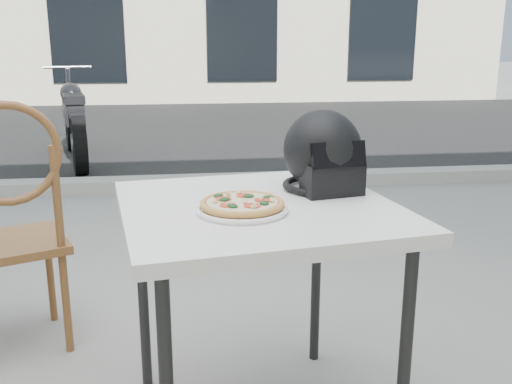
{
  "coord_description": "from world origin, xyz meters",
  "views": [
    {
      "loc": [
        0.23,
        -2.3,
        1.34
      ],
      "look_at": [
        0.46,
        -0.56,
        0.88
      ],
      "focal_mm": 40.0,
      "sensor_mm": 36.0,
      "label": 1
    }
  ],
  "objects": [
    {
      "name": "ground",
      "position": [
        0.0,
        0.0,
        0.0
      ],
      "size": [
        80.0,
        80.0,
        0.0
      ],
      "primitive_type": "plane",
      "color": "gray",
      "rests_on": "ground"
    },
    {
      "name": "street_asphalt",
      "position": [
        0.0,
        7.0,
        0.0
      ],
      "size": [
        30.0,
        8.0,
        0.0
      ],
      "primitive_type": "cube",
      "color": "black",
      "rests_on": "ground"
    },
    {
      "name": "curb",
      "position": [
        0.0,
        3.0,
        0.06
      ],
      "size": [
        30.0,
        0.25,
        0.12
      ],
      "primitive_type": "cube",
      "color": "#A09E95",
      "rests_on": "ground"
    },
    {
      "name": "cafe_table_main",
      "position": [
        0.47,
        -0.52,
        0.76
      ],
      "size": [
        0.99,
        0.99,
        0.83
      ],
      "rotation": [
        0.0,
        0.0,
        0.15
      ],
      "color": "white",
      "rests_on": "ground"
    },
    {
      "name": "plate",
      "position": [
        0.41,
        -0.61,
        0.84
      ],
      "size": [
        0.37,
        0.37,
        0.02
      ],
      "rotation": [
        0.0,
        0.0,
        0.36
      ],
      "color": "white",
      "rests_on": "cafe_table_main"
    },
    {
      "name": "pizza",
      "position": [
        0.41,
        -0.61,
        0.86
      ],
      "size": [
        0.3,
        0.3,
        0.03
      ],
      "rotation": [
        0.0,
        0.0,
        -0.14
      ],
      "color": "#DA9C4F",
      "rests_on": "plate"
    },
    {
      "name": "helmet",
      "position": [
        0.73,
        -0.37,
        0.96
      ],
      "size": [
        0.33,
        0.34,
        0.29
      ],
      "rotation": [
        0.0,
        0.0,
        0.2
      ],
      "color": "black",
      "rests_on": "cafe_table_main"
    },
    {
      "name": "cafe_chair_main",
      "position": [
        -0.49,
        0.12,
        0.63
      ],
      "size": [
        0.56,
        0.56,
        1.13
      ],
      "rotation": [
        0.0,
        0.0,
        3.54
      ],
      "color": "brown",
      "rests_on": "ground"
    },
    {
      "name": "motorcycle",
      "position": [
        -0.99,
        4.52,
        0.48
      ],
      "size": [
        0.7,
        2.15,
        1.08
      ],
      "rotation": [
        0.0,
        0.0,
        0.22
      ],
      "color": "black",
      "rests_on": "street_asphalt"
    }
  ]
}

